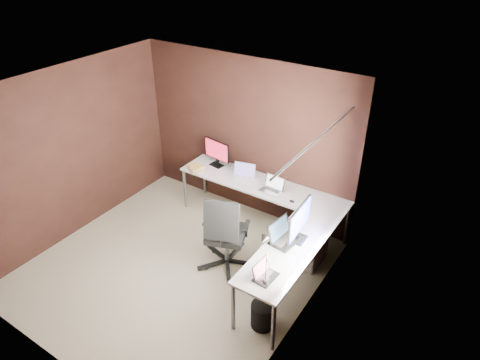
# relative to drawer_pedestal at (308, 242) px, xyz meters

# --- Properties ---
(room) EXTENTS (3.60, 3.60, 2.50)m
(room) POSITION_rel_drawer_pedestal_xyz_m (-1.09, -1.08, 0.98)
(room) COLOR tan
(room) RESTS_ON ground
(desk) EXTENTS (2.65, 2.25, 0.73)m
(desk) POSITION_rel_drawer_pedestal_xyz_m (-0.59, -0.11, 0.38)
(desk) COLOR white
(desk) RESTS_ON ground
(drawer_pedestal) EXTENTS (0.42, 0.50, 0.60)m
(drawer_pedestal) POSITION_rel_drawer_pedestal_xyz_m (0.00, 0.00, 0.00)
(drawer_pedestal) COLOR white
(drawer_pedestal) RESTS_ON ground
(monitor_left) EXTENTS (0.49, 0.17, 0.43)m
(monitor_left) POSITION_rel_drawer_pedestal_xyz_m (-1.85, 0.47, 0.67)
(monitor_left) COLOR black
(monitor_left) RESTS_ON desk
(monitor_right) EXTENTS (0.16, 0.61, 0.50)m
(monitor_right) POSITION_rel_drawer_pedestal_xyz_m (0.08, -0.52, 0.71)
(monitor_right) COLOR black
(monitor_right) RESTS_ON desk
(laptop_white) EXTENTS (0.38, 0.31, 0.22)m
(laptop_white) POSITION_rel_drawer_pedestal_xyz_m (-1.28, 0.36, 0.48)
(laptop_white) COLOR white
(laptop_white) RESTS_ON desk
(laptop_silver) EXTENTS (0.33, 0.24, 0.21)m
(laptop_silver) POSITION_rel_drawer_pedestal_xyz_m (-0.74, 0.29, 0.48)
(laptop_silver) COLOR silver
(laptop_silver) RESTS_ON desk
(laptop_black_big) EXTENTS (0.33, 0.43, 0.26)m
(laptop_black_big) POSITION_rel_drawer_pedestal_xyz_m (-0.08, -0.62, 0.49)
(laptop_black_big) COLOR black
(laptop_black_big) RESTS_ON desk
(laptop_black_small) EXTENTS (0.22, 0.29, 0.19)m
(laptop_black_small) POSITION_rel_drawer_pedestal_xyz_m (0.05, -1.31, 0.47)
(laptop_black_small) COLOR black
(laptop_black_small) RESTS_ON desk
(book_stack) EXTENTS (0.32, 0.30, 0.08)m
(book_stack) POSITION_rel_drawer_pedestal_xyz_m (-2.04, 0.15, 0.47)
(book_stack) COLOR tan
(book_stack) RESTS_ON desk
(mouse_left) EXTENTS (0.10, 0.08, 0.04)m
(mouse_left) POSITION_rel_drawer_pedestal_xyz_m (-2.02, 0.15, 0.45)
(mouse_left) COLOR black
(mouse_left) RESTS_ON desk
(mouse_corner) EXTENTS (0.08, 0.06, 0.03)m
(mouse_corner) POSITION_rel_drawer_pedestal_xyz_m (-0.36, 0.17, 0.45)
(mouse_corner) COLOR black
(mouse_corner) RESTS_ON desk
(desk_lamp) EXTENTS (0.18, 0.21, 0.54)m
(desk_lamp) POSITION_rel_drawer_pedestal_xyz_m (0.05, -1.31, 0.77)
(desk_lamp) COLOR slate
(desk_lamp) RESTS_ON desk
(office_chair) EXTENTS (0.65, 0.68, 1.15)m
(office_chair) POSITION_rel_drawer_pedestal_xyz_m (-0.87, -0.72, 0.04)
(office_chair) COLOR black
(office_chair) RESTS_ON ground
(wastebasket) EXTENTS (0.37, 0.37, 0.32)m
(wastebasket) POSITION_rel_drawer_pedestal_xyz_m (0.07, -1.33, -0.14)
(wastebasket) COLOR black
(wastebasket) RESTS_ON ground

